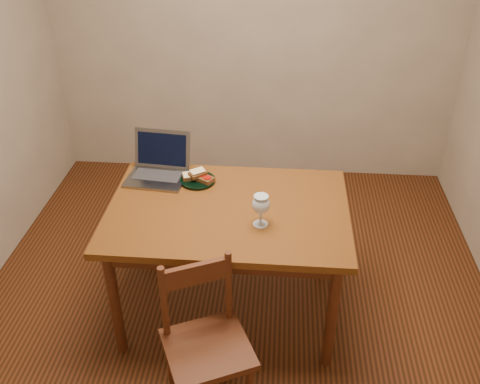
# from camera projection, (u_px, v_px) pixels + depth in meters

# --- Properties ---
(floor) EXTENTS (3.20, 3.20, 0.02)m
(floor) POSITION_uv_depth(u_px,v_px,m) (236.00, 296.00, 3.38)
(floor) COLOR black
(floor) RESTS_ON ground
(back_wall) EXTENTS (3.20, 0.02, 2.60)m
(back_wall) POSITION_uv_depth(u_px,v_px,m) (255.00, 19.00, 4.03)
(back_wall) COLOR gray
(back_wall) RESTS_ON floor
(front_wall) EXTENTS (3.20, 0.02, 2.60)m
(front_wall) POSITION_uv_depth(u_px,v_px,m) (177.00, 360.00, 1.33)
(front_wall) COLOR gray
(front_wall) RESTS_ON floor
(table) EXTENTS (1.30, 0.90, 0.74)m
(table) POSITION_uv_depth(u_px,v_px,m) (228.00, 221.00, 2.93)
(table) COLOR #4D2B0C
(table) RESTS_ON floor
(chair) EXTENTS (0.51, 0.50, 0.42)m
(chair) POSITION_uv_depth(u_px,v_px,m) (206.00, 338.00, 2.49)
(chair) COLOR #3B1B0C
(chair) RESTS_ON floor
(plate) EXTENTS (0.21, 0.21, 0.02)m
(plate) POSITION_uv_depth(u_px,v_px,m) (198.00, 181.00, 3.11)
(plate) COLOR black
(plate) RESTS_ON table
(sandwich_cheese) EXTENTS (0.12, 0.09, 0.03)m
(sandwich_cheese) POSITION_uv_depth(u_px,v_px,m) (192.00, 176.00, 3.11)
(sandwich_cheese) COLOR #381E0C
(sandwich_cheese) RESTS_ON plate
(sandwich_tomato) EXTENTS (0.13, 0.12, 0.03)m
(sandwich_tomato) POSITION_uv_depth(u_px,v_px,m) (204.00, 178.00, 3.08)
(sandwich_tomato) COLOR #381E0C
(sandwich_tomato) RESTS_ON plate
(sandwich_top) EXTENTS (0.11, 0.11, 0.03)m
(sandwich_top) POSITION_uv_depth(u_px,v_px,m) (198.00, 173.00, 3.09)
(sandwich_top) COLOR #381E0C
(sandwich_top) RESTS_ON plate
(milk_glass) EXTENTS (0.09, 0.09, 0.18)m
(milk_glass) POSITION_uv_depth(u_px,v_px,m) (261.00, 210.00, 2.71)
(milk_glass) COLOR white
(milk_glass) RESTS_ON table
(laptop) EXTENTS (0.37, 0.34, 0.24)m
(laptop) POSITION_uv_depth(u_px,v_px,m) (159.00, 165.00, 3.15)
(laptop) COLOR slate
(laptop) RESTS_ON table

